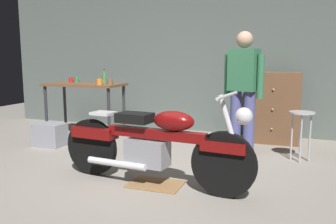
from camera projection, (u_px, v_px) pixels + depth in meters
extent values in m
plane|color=gray|center=(143.00, 179.00, 3.94)|extent=(12.00, 12.00, 0.00)
cube|color=#56605B|center=(206.00, 44.00, 6.31)|extent=(8.00, 0.12, 3.10)
cube|color=brown|center=(84.00, 84.00, 5.94)|extent=(1.30, 0.64, 0.04)
cylinder|color=#2D2D33|center=(46.00, 112.00, 5.97)|extent=(0.05, 0.05, 0.86)
cylinder|color=#2D2D33|center=(109.00, 116.00, 5.57)|extent=(0.05, 0.05, 0.86)
cylinder|color=#2D2D33|center=(65.00, 108.00, 6.45)|extent=(0.05, 0.05, 0.86)
cylinder|color=#2D2D33|center=(124.00, 111.00, 6.06)|extent=(0.05, 0.05, 0.86)
cylinder|color=black|center=(224.00, 165.00, 3.40)|extent=(0.64, 0.14, 0.64)
cylinder|color=black|center=(92.00, 147.00, 4.07)|extent=(0.64, 0.14, 0.64)
cube|color=maroon|center=(224.00, 147.00, 3.37)|extent=(0.45, 0.19, 0.10)
cube|color=maroon|center=(95.00, 132.00, 4.02)|extent=(0.54, 0.23, 0.12)
cube|color=gray|center=(148.00, 153.00, 3.75)|extent=(0.46, 0.29, 0.28)
cube|color=maroon|center=(156.00, 134.00, 3.68)|extent=(1.10, 0.22, 0.10)
ellipsoid|color=maroon|center=(174.00, 121.00, 3.57)|extent=(0.46, 0.27, 0.20)
cube|color=black|center=(135.00, 118.00, 3.76)|extent=(0.38, 0.28, 0.10)
cube|color=silver|center=(103.00, 113.00, 3.93)|extent=(0.26, 0.22, 0.03)
cylinder|color=silver|center=(231.00, 131.00, 3.33)|extent=(0.27, 0.08, 0.68)
cylinder|color=silver|center=(227.00, 96.00, 3.29)|extent=(0.10, 0.60, 0.03)
sphere|color=silver|center=(244.00, 116.00, 3.25)|extent=(0.16, 0.16, 0.16)
cylinder|color=silver|center=(116.00, 163.00, 3.78)|extent=(0.70, 0.14, 0.07)
cylinder|color=#4E518C|center=(249.00, 124.00, 4.84)|extent=(0.15, 0.15, 0.88)
cylinder|color=#4E518C|center=(235.00, 122.00, 4.96)|extent=(0.15, 0.15, 0.88)
cube|color=#33724C|center=(244.00, 70.00, 4.79)|extent=(0.43, 0.32, 0.56)
cylinder|color=#33724C|center=(260.00, 77.00, 4.66)|extent=(0.09, 0.09, 0.58)
cylinder|color=#33724C|center=(228.00, 75.00, 4.95)|extent=(0.09, 0.09, 0.58)
sphere|color=tan|center=(245.00, 40.00, 4.73)|extent=(0.22, 0.22, 0.22)
cylinder|color=#B2B2B7|center=(302.00, 113.00, 4.56)|extent=(0.32, 0.32, 0.02)
cylinder|color=#B2B2B7|center=(310.00, 138.00, 4.58)|extent=(0.02, 0.02, 0.62)
cylinder|color=#B2B2B7|center=(301.00, 135.00, 4.72)|extent=(0.02, 0.02, 0.62)
cylinder|color=#B2B2B7|center=(292.00, 136.00, 4.65)|extent=(0.02, 0.02, 0.62)
cylinder|color=#B2B2B7|center=(301.00, 139.00, 4.51)|extent=(0.02, 0.02, 0.62)
cube|color=brown|center=(273.00, 108.00, 5.59)|extent=(0.80, 0.44, 1.10)
sphere|color=tan|center=(273.00, 90.00, 5.33)|extent=(0.04, 0.04, 0.04)
sphere|color=tan|center=(272.00, 110.00, 5.38)|extent=(0.04, 0.04, 0.04)
sphere|color=tan|center=(272.00, 129.00, 5.42)|extent=(0.04, 0.04, 0.04)
cube|color=olive|center=(156.00, 184.00, 3.77)|extent=(0.56, 0.40, 0.01)
cube|color=gray|center=(50.00, 135.00, 5.40)|extent=(0.44, 0.32, 0.34)
cylinder|color=red|center=(71.00, 80.00, 6.12)|extent=(0.07, 0.07, 0.09)
torus|color=red|center=(73.00, 80.00, 6.10)|extent=(0.05, 0.01, 0.05)
cylinder|color=#3D7F4C|center=(77.00, 79.00, 6.22)|extent=(0.08, 0.08, 0.09)
torus|color=#3D7F4C|center=(79.00, 79.00, 6.20)|extent=(0.05, 0.01, 0.05)
cylinder|color=brown|center=(110.00, 82.00, 5.67)|extent=(0.08, 0.08, 0.09)
torus|color=brown|center=(113.00, 81.00, 5.65)|extent=(0.05, 0.01, 0.05)
cylinder|color=orange|center=(99.00, 82.00, 5.59)|extent=(0.09, 0.09, 0.10)
torus|color=orange|center=(102.00, 82.00, 5.58)|extent=(0.05, 0.01, 0.05)
cylinder|color=#4C8C4C|center=(104.00, 79.00, 5.72)|extent=(0.06, 0.06, 0.18)
cylinder|color=#4C8C4C|center=(104.00, 71.00, 5.70)|extent=(0.03, 0.03, 0.05)
cylinder|color=black|center=(104.00, 69.00, 5.69)|extent=(0.03, 0.03, 0.01)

